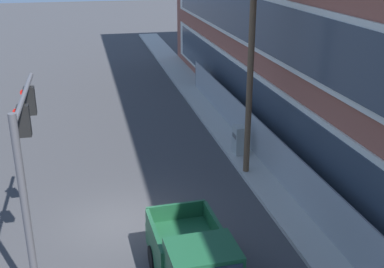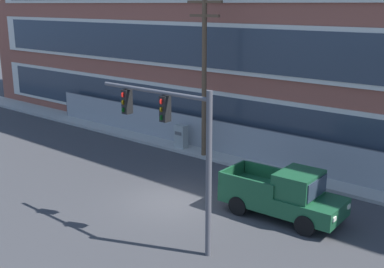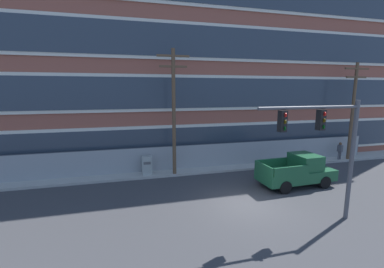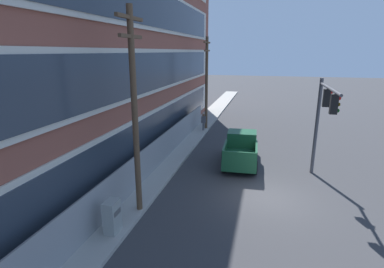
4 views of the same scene
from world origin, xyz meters
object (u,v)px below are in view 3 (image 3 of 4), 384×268
(traffic_signal_mast, at_px, (328,138))
(utility_pole_midblock, at_px, (353,108))
(pickup_truck_dark_green, at_px, (297,171))
(electrical_cabinet, at_px, (147,166))
(pedestrian_near_cabinet, at_px, (340,150))
(utility_pole_near_corner, at_px, (174,108))

(traffic_signal_mast, xyz_separation_m, utility_pole_midblock, (10.15, 8.36, 0.61))
(traffic_signal_mast, height_order, utility_pole_midblock, utility_pole_midblock)
(pickup_truck_dark_green, bearing_deg, electrical_cabinet, 155.38)
(utility_pole_midblock, xyz_separation_m, pedestrian_near_cabinet, (-0.84, 0.07, -3.69))
(traffic_signal_mast, bearing_deg, electrical_cabinet, 130.49)
(electrical_cabinet, bearing_deg, pickup_truck_dark_green, -24.62)
(pickup_truck_dark_green, bearing_deg, utility_pole_near_corner, 151.64)
(utility_pole_midblock, bearing_deg, traffic_signal_mast, -140.51)
(pickup_truck_dark_green, height_order, utility_pole_midblock, utility_pole_midblock)
(traffic_signal_mast, bearing_deg, pedestrian_near_cabinet, 42.20)
(utility_pole_midblock, relative_size, electrical_cabinet, 5.56)
(utility_pole_midblock, distance_m, pedestrian_near_cabinet, 3.78)
(traffic_signal_mast, relative_size, utility_pole_near_corner, 0.64)
(utility_pole_near_corner, height_order, pedestrian_near_cabinet, utility_pole_near_corner)
(electrical_cabinet, bearing_deg, traffic_signal_mast, -49.51)
(pickup_truck_dark_green, xyz_separation_m, pedestrian_near_cabinet, (7.36, 4.08, 0.01))
(utility_pole_near_corner, bearing_deg, traffic_signal_mast, -56.99)
(traffic_signal_mast, bearing_deg, utility_pole_near_corner, 123.01)
(traffic_signal_mast, relative_size, electrical_cabinet, 3.78)
(utility_pole_midblock, distance_m, electrical_cabinet, 17.94)
(traffic_signal_mast, bearing_deg, pickup_truck_dark_green, 65.99)
(traffic_signal_mast, bearing_deg, utility_pole_midblock, 39.49)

